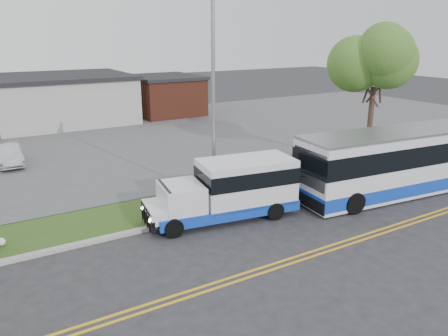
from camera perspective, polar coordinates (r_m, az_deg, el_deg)
ground at (r=18.21m, az=-5.24°, el=-8.57°), size 140.00×140.00×0.00m
lane_line_north at (r=15.22m, az=1.25°, el=-14.00°), size 70.00×0.12×0.01m
lane_line_south at (r=15.01m, az=1.88°, el=-14.51°), size 70.00×0.12×0.01m
curb at (r=19.09m, az=-6.69°, el=-7.11°), size 80.00×0.30×0.15m
verge at (r=20.63m, az=-8.76°, el=-5.37°), size 80.00×3.30×0.10m
parking_lot at (r=33.55m, az=-17.96°, el=2.81°), size 80.00×25.00×0.10m
brick_wing at (r=44.83m, az=-7.67°, el=9.42°), size 6.30×7.30×3.90m
tree_east at (r=27.58m, az=19.22°, el=12.75°), size 5.20×5.20×8.33m
streetlight_near at (r=20.39m, az=-1.31°, el=9.69°), size 0.35×1.53×9.50m
shuttle_bus at (r=19.25m, az=1.11°, el=-2.56°), size 6.99×3.12×2.59m
transit_bus at (r=24.06m, az=22.36°, el=0.85°), size 12.03×3.85×3.28m
parked_car_a at (r=30.00m, az=-26.35°, el=1.58°), size 1.45×3.92×1.28m
grocery_bag_right at (r=18.94m, az=-27.11°, el=-8.59°), size 0.32×0.32×0.32m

